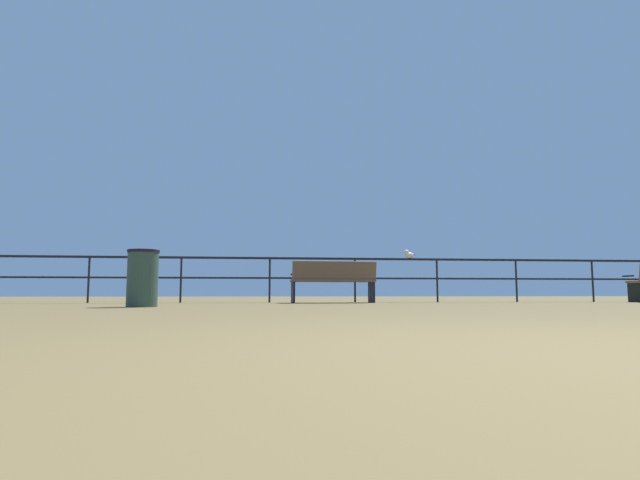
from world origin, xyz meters
TOP-DOWN VIEW (x-y plane):
  - pier_railing at (0.00, 9.96)m, footprint 21.24×0.05m
  - bench_near_left at (0.38, 9.31)m, footprint 1.81×0.75m
  - seagull_on_rail at (2.23, 9.94)m, footprint 0.36×0.28m
  - trash_bin at (-2.93, 6.53)m, footprint 0.48×0.48m

SIDE VIEW (x-z plane):
  - trash_bin at x=-2.93m, z-range 0.00..0.86m
  - bench_near_left at x=0.38m, z-range 0.07..0.95m
  - pier_railing at x=0.00m, z-range 0.24..1.25m
  - seagull_on_rail at x=2.23m, z-range 1.00..1.19m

